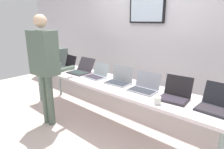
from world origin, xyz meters
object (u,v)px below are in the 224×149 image
at_px(laptop_station_3, 120,79).
at_px(laptop_station_6, 216,104).
at_px(person, 45,61).
at_px(workbench, 107,84).
at_px(laptop_station_1, 81,69).
at_px(laptop_station_4, 144,87).
at_px(laptop_station_2, 97,74).
at_px(equipment_box, 56,57).
at_px(laptop_station_0, 67,66).
at_px(coffee_mug, 157,100).
at_px(laptop_station_5, 175,94).

bearing_deg(laptop_station_3, laptop_station_6, -0.31).
bearing_deg(laptop_station_6, person, -163.97).
relative_size(workbench, person, 2.06).
relative_size(laptop_station_1, laptop_station_4, 1.09).
bearing_deg(person, laptop_station_2, 54.01).
relative_size(equipment_box, laptop_station_2, 1.10).
distance_m(laptop_station_0, laptop_station_2, 0.89).
distance_m(equipment_box, laptop_station_6, 3.17).
relative_size(laptop_station_4, laptop_station_6, 1.04).
bearing_deg(coffee_mug, laptop_station_6, 28.54).
height_order(laptop_station_1, laptop_station_5, laptop_station_5).
xyz_separation_m(laptop_station_1, person, (-0.05, -0.68, 0.27)).
distance_m(workbench, coffee_mug, 1.06).
height_order(laptop_station_1, laptop_station_2, laptop_station_1).
bearing_deg(laptop_station_6, laptop_station_3, 179.69).
relative_size(equipment_box, laptop_station_5, 1.12).
bearing_deg(laptop_station_0, workbench, -3.04).
relative_size(laptop_station_0, laptop_station_5, 0.99).
height_order(laptop_station_1, coffee_mug, laptop_station_1).
distance_m(laptop_station_2, person, 0.86).
relative_size(laptop_station_6, person, 0.20).
xyz_separation_m(laptop_station_2, coffee_mug, (1.29, -0.29, -0.01)).
bearing_deg(laptop_station_2, laptop_station_1, 177.75).
distance_m(laptop_station_2, laptop_station_3, 0.48).
bearing_deg(laptop_station_6, laptop_station_1, 179.61).
height_order(laptop_station_1, laptop_station_3, laptop_station_3).
xyz_separation_m(laptop_station_1, laptop_station_6, (2.27, -0.02, 0.00)).
bearing_deg(coffee_mug, laptop_station_1, 169.83).
distance_m(workbench, equipment_box, 1.62).
xyz_separation_m(laptop_station_5, laptop_station_6, (0.45, 0.01, -0.00)).
bearing_deg(laptop_station_3, person, -145.10).
distance_m(laptop_station_6, person, 2.43).
bearing_deg(equipment_box, laptop_station_4, -2.05).
distance_m(laptop_station_4, coffee_mug, 0.45).
bearing_deg(laptop_station_4, laptop_station_0, 178.93).
bearing_deg(laptop_station_2, workbench, -9.08).
height_order(equipment_box, laptop_station_0, equipment_box).
height_order(laptop_station_0, laptop_station_5, laptop_station_5).
distance_m(laptop_station_1, coffee_mug, 1.76).
xyz_separation_m(workbench, laptop_station_0, (-1.16, 0.06, 0.10)).
bearing_deg(laptop_station_1, person, -94.06).
xyz_separation_m(laptop_station_1, laptop_station_4, (1.38, -0.03, -0.00)).
xyz_separation_m(laptop_station_0, laptop_station_3, (1.37, -0.01, 0.00)).
relative_size(workbench, coffee_mug, 42.71).
relative_size(person, coffee_mug, 20.78).
distance_m(laptop_station_1, laptop_station_6, 2.27).
bearing_deg(laptop_station_5, workbench, -178.46).
height_order(laptop_station_0, laptop_station_2, laptop_station_0).
bearing_deg(person, laptop_station_5, 19.25).
relative_size(laptop_station_2, person, 0.21).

